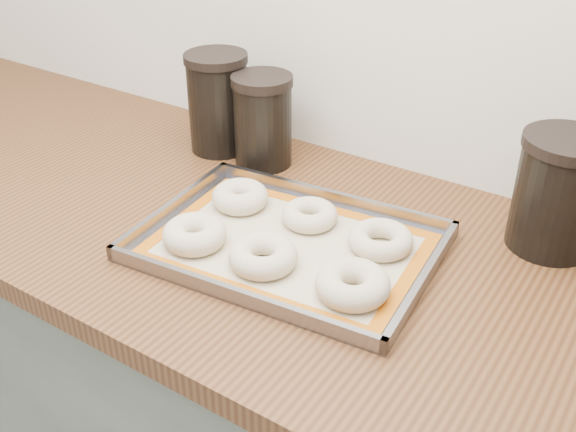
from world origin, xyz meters
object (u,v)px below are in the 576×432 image
Objects in this scene: baking_tray at (288,244)px; canister_left at (218,102)px; bagel_back_right at (381,240)px; canister_mid at (263,120)px; canister_right at (559,193)px; bagel_front_mid at (263,256)px; bagel_back_left at (240,197)px; bagel_front_right at (353,284)px; bagel_front_left at (194,234)px; bagel_back_mid at (310,215)px.

baking_tray is 0.41m from canister_left.
bagel_back_right is 0.37m from canister_mid.
canister_right is at bearing 0.50° from canister_left.
bagel_front_mid reaches higher than bagel_back_right.
canister_mid is at bearing 112.41° from bagel_back_left.
bagel_front_right reaches higher than bagel_back_left.
bagel_back_left is at bearing 95.34° from bagel_front_left.
bagel_back_right is 0.55× the size of canister_right.
baking_tray is at bearing 158.97° from bagel_front_right.
canister_left is (-0.47, 0.29, 0.08)m from bagel_front_right.
baking_tray is 2.59× the size of canister_right.
bagel_front_right is at bearing -123.47° from canister_right.
bagel_front_mid is at bearing -42.40° from bagel_back_left.
bagel_back_left is 0.52m from canister_right.
bagel_front_left and bagel_front_right have the same top height.
bagel_front_right reaches higher than baking_tray.
bagel_front_right is at bearing 4.76° from bagel_front_left.
bagel_back_mid is (0.13, 0.02, -0.00)m from bagel_back_left.
bagel_back_mid is at bearing 52.66° from bagel_front_left.
bagel_front_left is 0.14m from bagel_back_left.
canister_mid reaches higher than bagel_front_mid.
canister_right is (0.22, 0.17, 0.07)m from bagel_back_right.
bagel_front_right is 0.13m from bagel_back_right.
bagel_front_mid is 0.98× the size of bagel_front_right.
canister_left reaches higher than bagel_front_left.
bagel_back_mid is 0.52× the size of canister_mid.
canister_left is (-0.32, 0.23, 0.09)m from baking_tray.
bagel_back_left is (-0.14, 0.06, 0.02)m from baking_tray.
canister_left reaches higher than canister_mid.
canister_mid is at bearing -3.41° from canister_left.
bagel_back_mid is 0.50× the size of canister_right.
canister_right is (0.67, 0.01, -0.01)m from canister_left.
bagel_front_mid is 1.03× the size of bagel_back_right.
canister_mid is (-0.07, 0.17, 0.07)m from bagel_back_left.
bagel_front_left is 0.13m from bagel_front_mid.
baking_tray is at bearing -35.94° from canister_left.
bagel_back_right is 0.52× the size of canister_left.
bagel_back_mid is at bearing -155.04° from canister_right.
canister_left is 1.11× the size of canister_mid.
bagel_front_mid is at bearing 5.46° from bagel_front_left.
canister_left reaches higher than canister_right.
bagel_front_left is 0.38m from canister_left.
bagel_back_left is at bearing -43.69° from canister_left.
baking_tray is at bearing 89.30° from bagel_front_mid.
bagel_front_mid is 0.37m from canister_mid.
baking_tray is at bearing -47.45° from canister_mid.
bagel_front_left and bagel_back_left have the same top height.
bagel_back_left is 0.55× the size of canister_mid.
bagel_front_right reaches higher than bagel_back_right.
canister_right is at bearing 37.23° from bagel_back_right.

